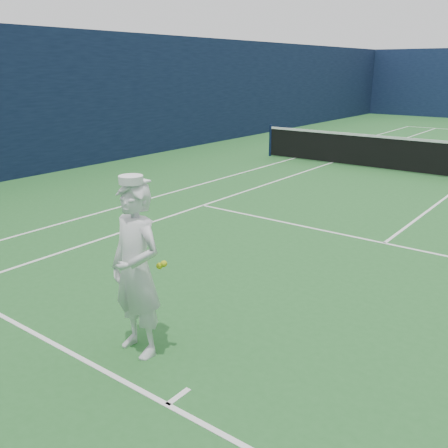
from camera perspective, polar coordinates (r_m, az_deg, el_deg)
name	(u,v)px	position (r m, az deg, el deg)	size (l,w,h in m)	color
tennis_player	(136,270)	(5.25, -10.02, -5.18)	(0.77, 0.55, 1.94)	white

